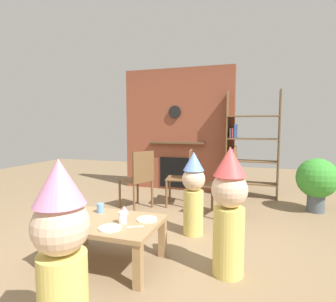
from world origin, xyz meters
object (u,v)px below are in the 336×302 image
object	(u,v)px
birthday_cake_slice	(124,209)
child_with_cone_hat	(62,255)
paper_cup_near_left	(73,211)
paper_plate_rear	(147,219)
paper_cup_center	(100,208)
coffee_table	(106,227)
paper_cup_near_right	(123,218)
dining_chair_left	(140,176)
paper_plate_front	(110,228)
dining_chair_middle	(185,174)
dining_chair_right	(224,181)
bookshelf	(248,149)
child_in_pink	(229,208)
potted_plant_tall	(317,180)
child_by_the_chairs	(193,191)

from	to	relation	value
birthday_cake_slice	child_with_cone_hat	distance (m)	1.29
paper_cup_near_left	paper_plate_rear	distance (m)	0.73
paper_cup_center	coffee_table	bearing A→B (deg)	-47.53
paper_cup_center	paper_plate_rear	size ratio (longest dim) A/B	0.48
paper_cup_near_right	dining_chair_left	xyz separation A→B (m)	(-0.57, 1.66, 0.05)
paper_cup_near_right	paper_plate_front	bearing A→B (deg)	-105.35
paper_plate_front	dining_chair_middle	distance (m)	2.22
child_with_cone_hat	dining_chair_right	xyz separation A→B (m)	(0.57, 2.67, -0.08)
dining_chair_left	coffee_table	bearing A→B (deg)	129.62
bookshelf	paper_cup_center	world-z (taller)	bookshelf
paper_cup_near_left	paper_cup_near_right	world-z (taller)	same
child_in_pink	dining_chair_middle	xyz separation A→B (m)	(-0.88, 1.89, -0.08)
paper_plate_front	paper_plate_rear	bearing A→B (deg)	54.48
paper_cup_near_left	child_with_cone_hat	distance (m)	1.22
paper_cup_center	dining_chair_right	xyz separation A→B (m)	(1.07, 1.47, 0.05)
bookshelf	coffee_table	world-z (taller)	bookshelf
paper_cup_center	dining_chair_right	bearing A→B (deg)	53.88
dining_chair_left	potted_plant_tall	distance (m)	2.65
bookshelf	paper_cup_near_left	xyz separation A→B (m)	(-1.52, -2.94, -0.41)
coffee_table	paper_plate_front	distance (m)	0.23
birthday_cake_slice	dining_chair_left	xyz separation A→B (m)	(-0.45, 1.39, 0.06)
dining_chair_left	dining_chair_right	world-z (taller)	same
birthday_cake_slice	child_with_cone_hat	xyz separation A→B (m)	(0.27, -1.26, 0.14)
dining_chair_middle	potted_plant_tall	world-z (taller)	dining_chair_middle
paper_plate_front	birthday_cake_slice	xyz separation A→B (m)	(-0.08, 0.42, 0.03)
dining_chair_middle	birthday_cake_slice	bearing A→B (deg)	75.14
paper_plate_front	paper_cup_center	bearing A→B (deg)	131.49
paper_cup_center	dining_chair_middle	distance (m)	1.90
birthday_cake_slice	child_by_the_chairs	xyz separation A→B (m)	(0.56, 0.68, 0.07)
bookshelf	child_in_pink	distance (m)	2.80
dining_chair_middle	paper_plate_rear	bearing A→B (deg)	84.37
coffee_table	potted_plant_tall	bearing A→B (deg)	46.86
birthday_cake_slice	dining_chair_middle	xyz separation A→B (m)	(0.17, 1.79, 0.06)
dining_chair_right	birthday_cake_slice	bearing A→B (deg)	76.58
coffee_table	birthday_cake_slice	xyz separation A→B (m)	(0.06, 0.25, 0.10)
coffee_table	potted_plant_tall	distance (m)	3.19
child_with_cone_hat	dining_chair_middle	world-z (taller)	child_with_cone_hat
paper_cup_near_left	potted_plant_tall	bearing A→B (deg)	42.68
paper_plate_rear	dining_chair_middle	world-z (taller)	dining_chair_middle
dining_chair_middle	potted_plant_tall	xyz separation A→B (m)	(1.95, 0.28, -0.02)
paper_cup_center	birthday_cake_slice	world-z (taller)	paper_cup_center
child_by_the_chairs	potted_plant_tall	world-z (taller)	child_by_the_chairs
paper_cup_near_right	dining_chair_middle	xyz separation A→B (m)	(0.04, 2.06, 0.05)
paper_cup_near_left	child_in_pink	world-z (taller)	child_in_pink
paper_cup_near_left	child_with_cone_hat	size ratio (longest dim) A/B	0.10
coffee_table	dining_chair_middle	bearing A→B (deg)	83.56
paper_plate_rear	dining_chair_right	world-z (taller)	dining_chair_right
paper_cup_center	dining_chair_right	world-z (taller)	dining_chair_right
paper_cup_near_right	potted_plant_tall	xyz separation A→B (m)	(1.99, 2.35, 0.02)
paper_cup_center	child_in_pink	world-z (taller)	child_in_pink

